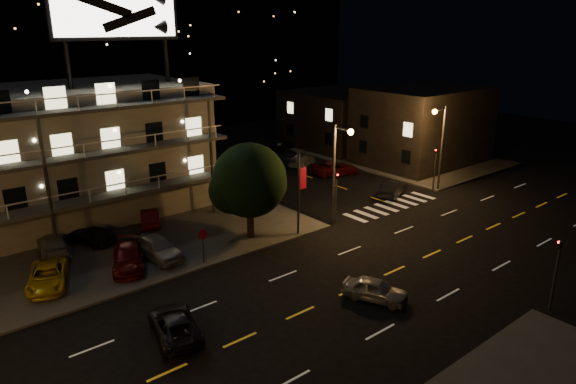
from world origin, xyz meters
TOP-DOWN VIEW (x-y plane):
  - ground at (0.00, 0.00)m, footprint 140.00×140.00m
  - curb_ne at (30.00, 20.00)m, footprint 16.00×24.00m
  - motel at (-9.94, 23.88)m, footprint 28.00×13.80m
  - side_bldg_front at (29.99, 16.00)m, footprint 14.06×10.00m
  - side_bldg_back at (29.99, 28.00)m, footprint 14.06×12.00m
  - streetlight_nc at (8.50, 7.94)m, footprint 0.44×1.92m
  - streetlight_ne at (22.14, 8.30)m, footprint 1.92×0.44m
  - signal_nw at (9.00, 8.50)m, footprint 0.20×0.27m
  - signal_sw at (9.00, -8.50)m, footprint 0.20×0.27m
  - signal_ne at (22.00, 8.50)m, footprint 0.27×0.20m
  - banner_north at (5.09, 8.40)m, footprint 0.83×0.16m
  - stop_sign at (-3.00, 8.57)m, footprint 0.91×0.11m
  - tree at (1.86, 10.18)m, footprint 5.60×5.39m
  - lot_car_2 at (-11.83, 11.74)m, footprint 3.55×5.01m
  - lot_car_3 at (-7.06, 11.12)m, footprint 3.64×5.09m
  - lot_car_4 at (-5.02, 11.15)m, footprint 2.18×4.59m
  - lot_car_7 at (-10.23, 16.25)m, footprint 2.42×4.69m
  - lot_car_8 at (-7.59, 16.28)m, footprint 2.83×4.16m
  - lot_car_9 at (-2.78, 17.16)m, footprint 2.66×4.07m
  - side_car_0 at (17.84, 10.01)m, footprint 4.71×3.23m
  - side_car_1 at (18.74, 18.43)m, footprint 5.40×3.75m
  - side_car_2 at (18.37, 23.43)m, footprint 4.72×3.36m
  - side_car_3 at (21.62, 30.64)m, footprint 4.34×3.12m
  - road_car_east at (2.27, -1.62)m, footprint 2.90×4.03m
  - road_car_west at (-8.31, 2.46)m, footprint 3.19×4.95m

SIDE VIEW (x-z plane):
  - ground at x=0.00m, z-range 0.00..0.00m
  - curb_ne at x=30.00m, z-range 0.00..0.15m
  - side_car_2 at x=18.37m, z-range 0.00..1.27m
  - road_car_west at x=-8.31m, z-range 0.00..1.27m
  - road_car_east at x=2.27m, z-range 0.00..1.28m
  - side_car_1 at x=18.74m, z-range 0.00..1.37m
  - side_car_3 at x=21.62m, z-range 0.00..1.37m
  - side_car_0 at x=17.84m, z-range 0.00..1.47m
  - lot_car_2 at x=-11.83m, z-range 0.15..1.42m
  - lot_car_9 at x=-2.78m, z-range 0.15..1.42m
  - lot_car_7 at x=-10.23m, z-range 0.15..1.45m
  - lot_car_8 at x=-7.59m, z-range 0.15..1.46m
  - lot_car_3 at x=-7.06m, z-range 0.15..1.52m
  - lot_car_4 at x=-5.02m, z-range 0.15..1.66m
  - stop_sign at x=-3.00m, z-range 0.41..3.01m
  - signal_nw at x=9.00m, z-range 0.27..4.87m
  - signal_sw at x=9.00m, z-range 0.27..4.87m
  - signal_ne at x=22.00m, z-range 0.27..4.87m
  - banner_north at x=5.09m, z-range 0.23..6.63m
  - side_bldg_back at x=29.99m, z-range 0.00..7.00m
  - side_bldg_front at x=29.99m, z-range 0.00..8.50m
  - tree at x=1.86m, z-range 0.81..7.87m
  - streetlight_nc at x=8.50m, z-range 0.96..8.96m
  - streetlight_ne at x=22.14m, z-range 0.96..8.96m
  - motel at x=-9.94m, z-range -3.71..14.39m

